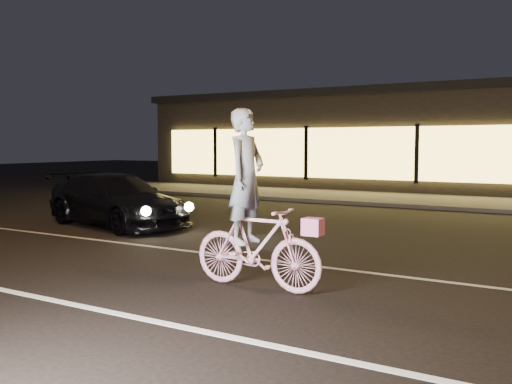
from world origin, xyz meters
The scene contains 7 objects.
ground centered at (0.00, 0.00, 0.00)m, with size 90.00×90.00×0.00m, color black.
lane_stripe_near centered at (0.00, -1.50, 0.00)m, with size 60.00×0.12×0.01m, color silver.
lane_stripe_far centered at (0.00, 2.00, 0.00)m, with size 60.00×0.10×0.01m, color gray.
sidewalk centered at (0.00, 13.00, 0.06)m, with size 30.00×4.00×0.12m, color #383533.
storefront centered at (0.00, 18.97, 2.15)m, with size 25.40×8.42×4.20m.
cyclist centered at (1.75, 0.32, 0.86)m, with size 1.93×0.66×2.43m.
sedan centered at (-4.12, 3.70, 0.62)m, with size 4.57×2.69×1.24m.
Camera 1 is at (5.67, -6.19, 1.95)m, focal length 40.00 mm.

